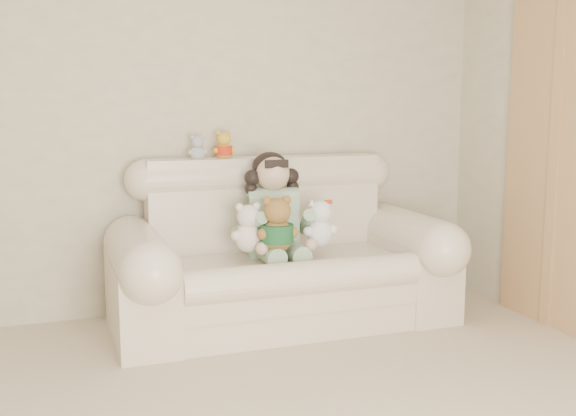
{
  "coord_description": "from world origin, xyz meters",
  "views": [
    {
      "loc": [
        -0.73,
        -1.99,
        1.38
      ],
      "look_at": [
        0.65,
        1.9,
        0.75
      ],
      "focal_mm": 43.06,
      "sensor_mm": 36.0,
      "label": 1
    }
  ],
  "objects_px": {
    "seated_child": "(273,204)",
    "white_cat": "(320,218)",
    "sofa": "(283,243)",
    "brown_teddy": "(277,219)",
    "cream_teddy": "(248,223)"
  },
  "relations": [
    {
      "from": "brown_teddy",
      "to": "seated_child",
      "type": "bearing_deg",
      "value": 99.37
    },
    {
      "from": "brown_teddy",
      "to": "cream_teddy",
      "type": "distance_m",
      "value": 0.17
    },
    {
      "from": "seated_child",
      "to": "brown_teddy",
      "type": "bearing_deg",
      "value": -93.48
    },
    {
      "from": "seated_child",
      "to": "cream_teddy",
      "type": "distance_m",
      "value": 0.29
    },
    {
      "from": "seated_child",
      "to": "white_cat",
      "type": "relative_size",
      "value": 1.91
    },
    {
      "from": "seated_child",
      "to": "white_cat",
      "type": "distance_m",
      "value": 0.32
    },
    {
      "from": "sofa",
      "to": "seated_child",
      "type": "xyz_separation_m",
      "value": [
        -0.04,
        0.08,
        0.24
      ]
    },
    {
      "from": "brown_teddy",
      "to": "white_cat",
      "type": "xyz_separation_m",
      "value": [
        0.3,
        0.07,
        -0.02
      ]
    },
    {
      "from": "white_cat",
      "to": "cream_teddy",
      "type": "bearing_deg",
      "value": 157.05
    },
    {
      "from": "white_cat",
      "to": "cream_teddy",
      "type": "distance_m",
      "value": 0.46
    },
    {
      "from": "brown_teddy",
      "to": "cream_teddy",
      "type": "xyz_separation_m",
      "value": [
        -0.16,
        0.07,
        -0.03
      ]
    },
    {
      "from": "seated_child",
      "to": "white_cat",
      "type": "xyz_separation_m",
      "value": [
        0.24,
        -0.18,
        -0.08
      ]
    },
    {
      "from": "white_cat",
      "to": "cream_teddy",
      "type": "xyz_separation_m",
      "value": [
        -0.46,
        0.01,
        -0.0
      ]
    },
    {
      "from": "sofa",
      "to": "white_cat",
      "type": "distance_m",
      "value": 0.28
    },
    {
      "from": "sofa",
      "to": "brown_teddy",
      "type": "bearing_deg",
      "value": -119.28
    }
  ]
}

